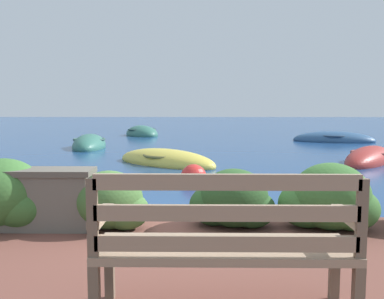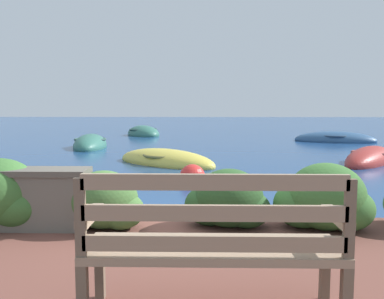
{
  "view_description": "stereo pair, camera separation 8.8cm",
  "coord_description": "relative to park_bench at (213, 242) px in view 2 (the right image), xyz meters",
  "views": [
    {
      "loc": [
        0.23,
        -4.83,
        1.54
      ],
      "look_at": [
        0.08,
        6.33,
        0.3
      ],
      "focal_mm": 40.0,
      "sensor_mm": 36.0,
      "label": 1
    },
    {
      "loc": [
        0.32,
        -4.83,
        1.54
      ],
      "look_at": [
        0.08,
        6.33,
        0.3
      ],
      "focal_mm": 40.0,
      "sensor_mm": 36.0,
      "label": 2
    }
  ],
  "objects": [
    {
      "name": "ground_plane",
      "position": [
        -0.39,
        2.35,
        -0.71
      ],
      "size": [
        80.0,
        80.0,
        0.0
      ],
      "color": "navy"
    },
    {
      "name": "park_bench",
      "position": [
        0.0,
        0.0,
        0.0
      ],
      "size": [
        1.57,
        0.48,
        0.93
      ],
      "rotation": [
        0.0,
        0.0,
        -0.05
      ],
      "color": "brown",
      "rests_on": "patio_terrace"
    },
    {
      "name": "stone_wall",
      "position": [
        -2.05,
        1.86,
        -0.16
      ],
      "size": [
        1.61,
        0.39,
        0.63
      ],
      "color": "#666056",
      "rests_on": "patio_terrace"
    },
    {
      "name": "hedge_clump_centre",
      "position": [
        -1.1,
        1.89,
        -0.22
      ],
      "size": [
        0.9,
        0.65,
        0.61
      ],
      "color": "#426B33",
      "rests_on": "patio_terrace"
    },
    {
      "name": "hedge_clump_right",
      "position": [
        0.21,
        1.97,
        -0.22
      ],
      "size": [
        0.91,
        0.66,
        0.62
      ],
      "color": "#284C23",
      "rests_on": "patio_terrace"
    },
    {
      "name": "hedge_clump_far_right",
      "position": [
        1.21,
        1.9,
        -0.18
      ],
      "size": [
        1.03,
        0.74,
        0.7
      ],
      "color": "#38662D",
      "rests_on": "patio_terrace"
    },
    {
      "name": "rowboat_nearest",
      "position": [
        -0.96,
        8.13,
        -0.65
      ],
      "size": [
        3.07,
        2.76,
        0.66
      ],
      "rotation": [
        0.0,
        0.0,
        2.47
      ],
      "color": "#DBC64C",
      "rests_on": "ground_plane"
    },
    {
      "name": "rowboat_mid",
      "position": [
        4.27,
        8.5,
        -0.64
      ],
      "size": [
        2.46,
        2.95,
        0.72
      ],
      "rotation": [
        0.0,
        0.0,
        0.96
      ],
      "color": "#9E2D28",
      "rests_on": "ground_plane"
    },
    {
      "name": "rowboat_far",
      "position": [
        -3.85,
        11.95,
        -0.64
      ],
      "size": [
        1.36,
        2.79,
        0.81
      ],
      "rotation": [
        0.0,
        0.0,
        1.68
      ],
      "color": "#336B5B",
      "rests_on": "ground_plane"
    },
    {
      "name": "rowboat_outer",
      "position": [
        5.18,
        14.29,
        -0.64
      ],
      "size": [
        3.32,
        2.07,
        0.7
      ],
      "rotation": [
        0.0,
        0.0,
        6.0
      ],
      "color": "#2D517A",
      "rests_on": "ground_plane"
    },
    {
      "name": "rowboat_distant",
      "position": [
        -2.75,
        17.25,
        -0.63
      ],
      "size": [
        2.22,
        2.59,
        0.82
      ],
      "rotation": [
        0.0,
        0.0,
        5.23
      ],
      "color": "#336B5B",
      "rests_on": "ground_plane"
    },
    {
      "name": "mooring_buoy",
      "position": [
        -0.24,
        5.7,
        -0.62
      ],
      "size": [
        0.56,
        0.56,
        0.51
      ],
      "color": "red",
      "rests_on": "ground_plane"
    }
  ]
}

